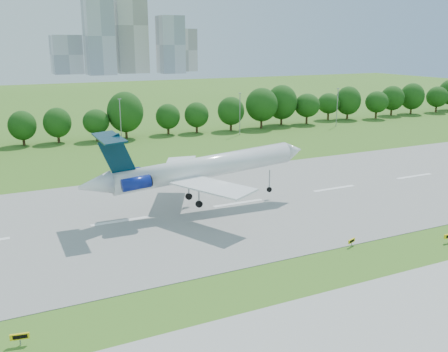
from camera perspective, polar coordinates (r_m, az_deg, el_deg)
ground at (r=55.29m, az=-5.09°, el=-13.33°), size 600.00×600.00×0.00m
runway at (r=77.24m, az=-11.73°, el=-5.09°), size 400.00×45.00×0.08m
tree_line at (r=140.16m, az=-18.74°, el=6.04°), size 288.40×8.40×10.40m
light_poles at (r=130.02m, az=-19.25°, el=5.42°), size 175.90×0.25×12.19m
skyline at (r=451.73m, az=-11.17°, el=15.32°), size 127.00×52.00×80.00m
airliner at (r=78.77m, az=-3.46°, el=0.88°), size 38.19×27.84×12.36m
taxi_sign_left at (r=50.07m, az=-22.32°, el=-16.63°), size 1.67×0.49×1.17m
taxi_sign_centre at (r=68.72m, az=14.38°, el=-7.21°), size 1.42×0.62×1.01m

